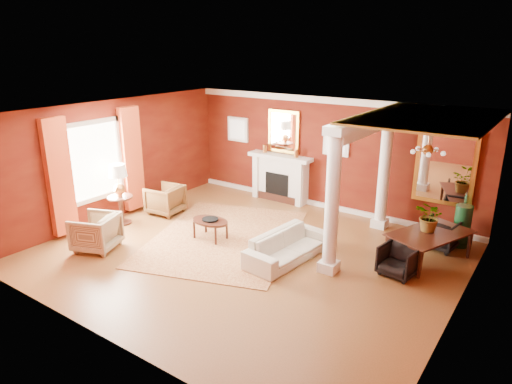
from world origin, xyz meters
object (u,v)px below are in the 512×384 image
Objects in this scene: coffee_table at (210,222)px; side_table at (119,184)px; armchair_stripe at (96,230)px; dining_table at (431,239)px; sofa at (288,242)px; armchair_leopard at (165,198)px.

coffee_table is 0.60× the size of side_table.
armchair_stripe is at bearing -59.89° from side_table.
armchair_stripe is 6.86m from dining_table.
armchair_stripe is 0.96× the size of coffee_table.
sofa is at bearing 145.29° from dining_table.
armchair_leopard is (-3.93, 0.48, 0.02)m from sofa.
coffee_table is at bearing 116.44° from armchair_stripe.
armchair_leopard is 2.09m from coffee_table.
armchair_leopard is 0.96× the size of armchair_stripe.
side_table is at bearing -25.00° from armchair_leopard.
armchair_stripe is 2.42m from coffee_table.
sofa reaches higher than coffee_table.
dining_table reaches higher than armchair_leopard.
coffee_table is 2.49m from side_table.
dining_table reaches higher than armchair_stripe.
side_table reaches higher than dining_table.
armchair_leopard is 2.40m from armchair_stripe.
armchair_stripe reaches higher than coffee_table.
side_table is (-0.35, -1.11, 0.58)m from armchair_leopard.
armchair_leopard is 1.30m from side_table.
side_table is 0.86× the size of dining_table.
dining_table is at bearing 18.27° from side_table.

